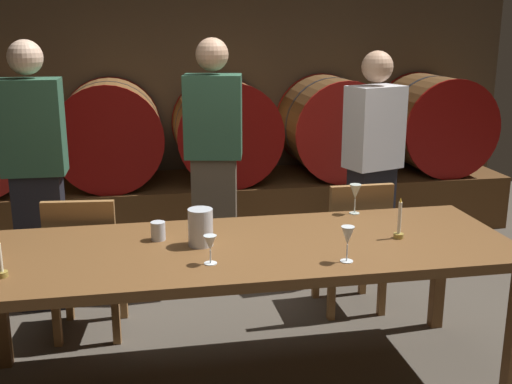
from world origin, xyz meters
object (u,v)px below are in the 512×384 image
at_px(candle_left, 1,267).
at_px(cup_right, 158,231).
at_px(wine_barrel_right, 333,127).
at_px(guest_center, 214,164).
at_px(wine_barrel_left, 110,133).
at_px(candle_right, 399,227).
at_px(wine_barrel_center, 225,130).
at_px(guest_right, 372,165).
at_px(dining_table, 244,257).
at_px(guest_left, 36,175).
at_px(wine_glass_center, 348,237).
at_px(wine_glass_left, 210,244).
at_px(chair_right, 354,240).
at_px(wine_barrel_far_right, 433,123).
at_px(chair_left, 86,261).
at_px(wine_glass_right, 355,193).

relative_size(candle_left, cup_right, 1.89).
xyz_separation_m(wine_barrel_right, guest_center, (-1.24, -1.26, -0.02)).
height_order(wine_barrel_left, candle_right, wine_barrel_left).
distance_m(wine_barrel_left, candle_left, 2.76).
relative_size(wine_barrel_left, wine_barrel_center, 1.00).
relative_size(wine_barrel_right, candle_right, 4.13).
xyz_separation_m(wine_barrel_center, cup_right, (-0.67, -2.37, -0.11)).
height_order(wine_barrel_center, guest_right, guest_right).
bearing_deg(dining_table, guest_center, 89.80).
xyz_separation_m(wine_barrel_center, candle_left, (-1.36, -2.73, -0.11)).
distance_m(wine_barrel_right, guest_left, 2.75).
relative_size(guest_right, cup_right, 17.32).
xyz_separation_m(wine_barrel_center, candle_right, (0.54, -2.57, -0.10)).
bearing_deg(wine_glass_center, wine_barrel_left, 112.37).
bearing_deg(wine_glass_left, guest_right, 47.86).
relative_size(chair_right, candle_right, 4.07).
xyz_separation_m(wine_barrel_far_right, wine_glass_center, (-1.79, -2.83, -0.04)).
bearing_deg(chair_left, wine_barrel_center, -114.21).
distance_m(candle_left, wine_glass_right, 1.92).
distance_m(guest_left, wine_glass_center, 2.15).
bearing_deg(guest_right, dining_table, 28.91).
distance_m(wine_glass_right, cup_right, 1.16).
distance_m(guest_left, wine_glass_right, 2.01).
height_order(chair_right, candle_right, candle_right).
bearing_deg(wine_barrel_far_right, dining_table, -131.31).
bearing_deg(cup_right, wine_glass_left, -59.19).
bearing_deg(wine_glass_center, guest_center, 105.11).
relative_size(wine_barrel_left, chair_left, 1.01).
xyz_separation_m(candle_left, wine_glass_left, (0.91, -0.01, 0.05)).
bearing_deg(chair_left, guest_center, -137.89).
distance_m(chair_left, wine_glass_left, 1.14).
xyz_separation_m(guest_center, wine_glass_left, (-0.20, -1.48, -0.04)).
xyz_separation_m(wine_barrel_right, guest_right, (-0.09, -1.26, -0.07)).
xyz_separation_m(guest_right, wine_glass_left, (-1.34, -1.48, 0.01)).
relative_size(wine_barrel_center, guest_center, 0.51).
xyz_separation_m(chair_left, chair_right, (1.66, 0.05, 0.00)).
height_order(wine_barrel_far_right, chair_left, wine_barrel_far_right).
height_order(guest_left, guest_right, guest_left).
xyz_separation_m(dining_table, chair_left, (-0.83, 0.66, -0.21)).
bearing_deg(chair_left, candle_right, 162.70).
height_order(wine_barrel_center, wine_barrel_far_right, same).
relative_size(guest_right, wine_glass_left, 12.09).
xyz_separation_m(wine_barrel_left, candle_left, (-0.37, -2.73, -0.11)).
bearing_deg(guest_center, wine_glass_left, 93.86).
xyz_separation_m(wine_barrel_center, chair_right, (0.57, -1.82, -0.43)).
relative_size(wine_barrel_center, cup_right, 9.38).
bearing_deg(wine_glass_center, chair_right, 68.56).
relative_size(chair_right, wine_glass_center, 5.17).
height_order(wine_glass_center, wine_glass_right, wine_glass_right).
bearing_deg(wine_barrel_right, chair_right, -102.84).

